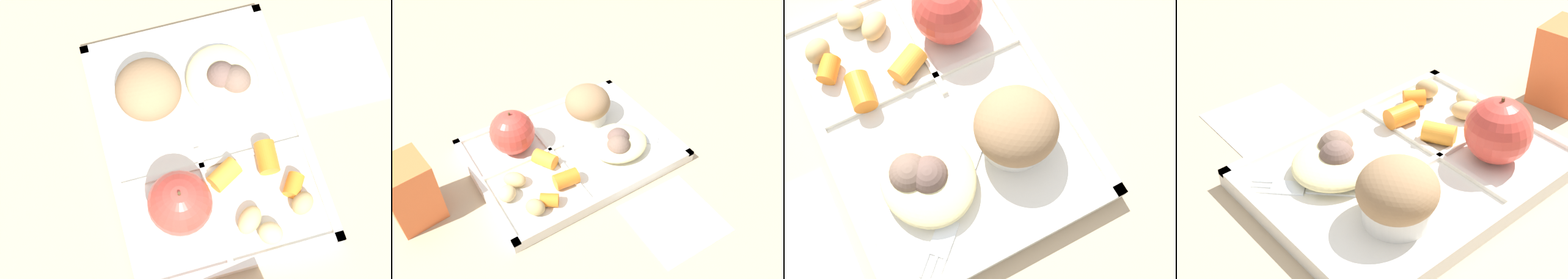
% 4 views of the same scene
% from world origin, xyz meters
% --- Properties ---
extents(ground, '(6.00, 6.00, 0.00)m').
position_xyz_m(ground, '(0.00, 0.00, 0.00)').
color(ground, tan).
extents(lunch_tray, '(0.33, 0.25, 0.02)m').
position_xyz_m(lunch_tray, '(-0.00, 0.00, 0.01)').
color(lunch_tray, silver).
rests_on(lunch_tray, ground).
extents(green_apple, '(0.07, 0.07, 0.08)m').
position_xyz_m(green_apple, '(-0.08, 0.05, 0.05)').
color(green_apple, '#C63D33').
rests_on(green_apple, lunch_tray).
extents(bran_muffin, '(0.08, 0.08, 0.07)m').
position_xyz_m(bran_muffin, '(0.07, 0.05, 0.05)').
color(bran_muffin, silver).
rests_on(bran_muffin, lunch_tray).
extents(carrot_slice_small, '(0.03, 0.03, 0.02)m').
position_xyz_m(carrot_slice_small, '(-0.09, -0.08, 0.03)').
color(carrot_slice_small, orange).
rests_on(carrot_slice_small, lunch_tray).
extents(carrot_slice_back, '(0.04, 0.03, 0.03)m').
position_xyz_m(carrot_slice_back, '(-0.05, -0.06, 0.03)').
color(carrot_slice_back, orange).
rests_on(carrot_slice_back, lunch_tray).
extents(carrot_slice_tilted, '(0.04, 0.04, 0.02)m').
position_xyz_m(carrot_slice_tilted, '(-0.05, -0.01, 0.03)').
color(carrot_slice_tilted, orange).
rests_on(carrot_slice_tilted, lunch_tray).
extents(potato_chunk_wedge, '(0.04, 0.04, 0.03)m').
position_xyz_m(potato_chunk_wedge, '(-0.11, -0.09, 0.03)').
color(potato_chunk_wedge, tan).
rests_on(potato_chunk_wedge, lunch_tray).
extents(potato_chunk_small, '(0.04, 0.04, 0.02)m').
position_xyz_m(potato_chunk_small, '(-0.11, -0.02, 0.03)').
color(potato_chunk_small, tan).
rests_on(potato_chunk_small, lunch_tray).
extents(potato_chunk_large, '(0.04, 0.04, 0.02)m').
position_xyz_m(potato_chunk_large, '(-0.14, -0.04, 0.03)').
color(potato_chunk_large, tan).
rests_on(potato_chunk_large, lunch_tray).
extents(egg_noodle_pile, '(0.10, 0.09, 0.03)m').
position_xyz_m(egg_noodle_pile, '(0.07, -0.04, 0.03)').
color(egg_noodle_pile, beige).
rests_on(egg_noodle_pile, lunch_tray).
extents(meatball_center, '(0.04, 0.04, 0.04)m').
position_xyz_m(meatball_center, '(0.07, -0.04, 0.04)').
color(meatball_center, brown).
rests_on(meatball_center, lunch_tray).
extents(meatball_front, '(0.04, 0.04, 0.04)m').
position_xyz_m(meatball_front, '(0.06, -0.06, 0.04)').
color(meatball_front, '#755B4C').
rests_on(meatball_front, lunch_tray).
extents(plastic_fork, '(0.12, 0.13, 0.00)m').
position_xyz_m(plastic_fork, '(0.10, -0.03, 0.02)').
color(plastic_fork, white).
rests_on(plastic_fork, lunch_tray).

